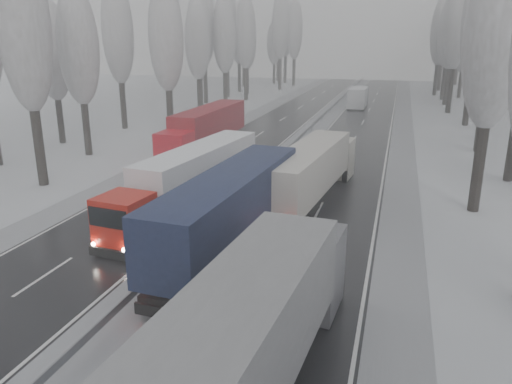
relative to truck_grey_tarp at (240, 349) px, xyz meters
The scene contains 49 objects.
carriageway_right 24.38m from the truck_grey_tarp, 91.93° to the left, with size 7.50×200.00×0.03m, color black.
carriageway_left 26.87m from the truck_grey_tarp, 115.03° to the left, with size 7.50×200.00×0.03m, color black.
median_slush 25.11m from the truck_grey_tarp, 104.05° to the left, with size 3.00×200.00×0.04m, color #A1A4A8.
shoulder_right 24.71m from the truck_grey_tarp, 80.32° to the left, with size 2.40×200.00×0.04m, color #A1A4A8.
shoulder_left 29.30m from the truck_grey_tarp, 123.86° to the left, with size 2.40×200.00×0.04m, color #A1A4A8.
median_guardrail 25.05m from the truck_grey_tarp, 104.06° to the left, with size 0.12×200.00×0.76m.
tree_18 24.31m from the truck_grey_tarp, 68.36° to the left, with size 3.60×3.60×16.58m.
tree_22 42.04m from the truck_grey_tarp, 74.63° to the left, with size 3.60×3.60×15.86m.
tree_24 47.99m from the truck_grey_tarp, 75.35° to the left, with size 3.60×3.60×20.49m.
tree_26 57.50m from the truck_grey_tarp, 78.30° to the left, with size 3.60×3.60×18.78m.
tree_28 67.75m from the truck_grey_tarp, 81.18° to the left, with size 3.60×3.60×19.62m.
tree_29 72.96m from the truck_grey_tarp, 75.89° to the left, with size 3.60×3.60×18.11m.
tree_30 77.19m from the truck_grey_tarp, 82.13° to the left, with size 3.60×3.60×17.86m.
tree_31 82.16m from the truck_grey_tarp, 78.40° to the left, with size 3.60×3.60×18.58m.
tree_32 84.56m from the truck_grey_tarp, 82.79° to the left, with size 3.60×3.60×17.33m.
tree_33 88.78m from the truck_grey_tarp, 81.10° to the left, with size 3.60×3.60×14.33m.
tree_34 91.50m from the truck_grey_tarp, 83.91° to the left, with size 3.60×3.60×17.63m.
tree_35 96.87m from the truck_grey_tarp, 78.71° to the left, with size 3.60×3.60×18.25m.
tree_36 101.54m from the truck_grey_tarp, 83.76° to the left, with size 3.60×3.60×20.23m.
tree_37 106.24m from the truck_grey_tarp, 80.24° to the left, with size 3.60×3.60×16.37m.
tree_38 112.06m from the truck_grey_tarp, 83.49° to the left, with size 3.60×3.60×17.97m.
tree_39 116.28m from the truck_grey_tarp, 82.33° to the left, with size 3.60×3.60×16.19m.
tree_58 29.61m from the truck_grey_tarp, 138.41° to the left, with size 3.60×3.60×17.21m.
tree_60 37.76m from the truck_grey_tarp, 129.94° to the left, with size 3.60×3.60×14.84m.
tree_61 44.39m from the truck_grey_tarp, 132.37° to the left, with size 3.60×3.60×13.95m.
tree_62 43.63m from the truck_grey_tarp, 117.79° to the left, with size 3.60×3.60×16.04m.
tree_63 51.10m from the truck_grey_tarp, 123.63° to the left, with size 3.60×3.60×16.88m.
tree_64 53.41m from the truck_grey_tarp, 117.39° to the left, with size 3.60×3.60×15.42m.
tree_65 58.13m from the truck_grey_tarp, 117.14° to the left, with size 3.60×3.60×19.48m.
tree_66 61.99m from the truck_grey_tarp, 113.17° to the left, with size 3.60×3.60×15.23m.
tree_67 66.33m from the truck_grey_tarp, 112.91° to the left, with size 3.60×3.60×17.09m.
tree_68 67.78m from the truck_grey_tarp, 109.67° to the left, with size 3.60×3.60×16.65m.
tree_69 73.42m from the truck_grey_tarp, 112.20° to the left, with size 3.60×3.60×19.35m.
tree_70 77.24m from the truck_grey_tarp, 106.96° to the left, with size 3.60×3.60×17.09m.
tree_71 82.68m from the truck_grey_tarp, 109.32° to the left, with size 3.60×3.60×19.61m.
tree_72 86.77m from the truck_grey_tarp, 106.80° to the left, with size 3.60×3.60×15.11m.
tree_73 91.55m from the truck_grey_tarp, 107.81° to the left, with size 3.60×3.60×17.22m.
tree_74 96.46m from the truck_grey_tarp, 102.73° to the left, with size 3.60×3.60×19.68m.
tree_75 102.59m from the truck_grey_tarp, 107.23° to the left, with size 3.60×3.60×18.60m.
tree_76 105.33m from the truck_grey_tarp, 101.05° to the left, with size 3.60×3.60×18.55m.
tree_77 110.22m from the truck_grey_tarp, 103.53° to the left, with size 3.60×3.60×14.32m.
tree_78 112.52m from the truck_grey_tarp, 102.17° to the left, with size 3.60×3.60×19.55m.
tree_79 116.89m from the truck_grey_tarp, 103.09° to the left, with size 3.60×3.60×17.07m.
truck_grey_tarp is the anchor object (origin of this frame).
truck_blue_box 12.20m from the truck_grey_tarp, 108.01° to the left, with size 3.72×16.68×4.25m.
truck_cream_box 19.98m from the truck_grey_tarp, 94.25° to the left, with size 3.90×15.45×3.93m.
box_truck_distant 68.80m from the truck_grey_tarp, 92.28° to the left, with size 2.58×8.27×3.08m.
truck_red_white 18.40m from the truck_grey_tarp, 117.01° to the left, with size 4.06×15.13×3.85m.
truck_red_red 34.66m from the truck_grey_tarp, 112.96° to the left, with size 2.68×16.17×4.14m.
Camera 1 is at (9.57, -4.99, 10.30)m, focal length 35.00 mm.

